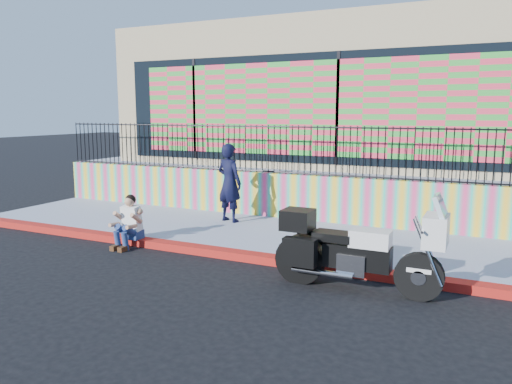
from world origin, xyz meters
The scene contains 10 objects.
ground centered at (0.00, 0.00, 0.00)m, with size 90.00×90.00×0.00m, color black.
red_curb centered at (0.00, 0.00, 0.07)m, with size 16.00×0.30×0.15m, color #A60B1A.
sidewalk centered at (0.00, 1.65, 0.07)m, with size 16.00×3.00×0.15m, color gray.
mural_wall centered at (0.00, 3.25, 0.70)m, with size 16.00×0.20×1.10m, color #E63C77.
metal_fence centered at (0.00, 3.25, 1.85)m, with size 15.80×0.04×1.20m, color black, non-canonical shape.
elevated_platform centered at (0.00, 8.35, 0.62)m, with size 16.00×10.00×1.25m, color gray.
storefront_building centered at (0.00, 8.13, 3.25)m, with size 14.00×8.06×4.00m.
police_motorcycle centered at (1.74, -0.71, 0.68)m, with size 2.60×0.86×1.62m.
police_officer centered at (-2.08, 2.27, 1.09)m, with size 0.69×0.45×1.88m, color black.
seated_man centered at (-3.10, -0.26, 0.45)m, with size 0.54×0.71×1.06m.
Camera 1 is at (3.61, -8.13, 2.78)m, focal length 35.00 mm.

